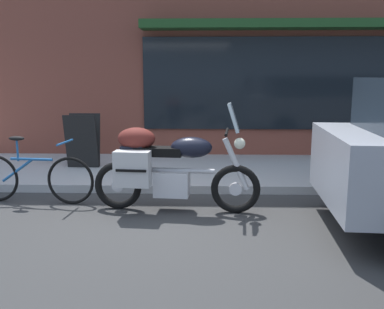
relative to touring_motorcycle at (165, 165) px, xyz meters
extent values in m
plane|color=#363636|center=(-0.13, -0.19, -0.60)|extent=(80.00, 80.00, 0.00)
torus|color=black|center=(0.89, -0.04, -0.29)|extent=(0.63, 0.14, 0.62)
cylinder|color=silver|center=(0.89, -0.04, -0.29)|extent=(0.16, 0.07, 0.16)
torus|color=black|center=(-0.62, 0.09, -0.29)|extent=(0.63, 0.14, 0.62)
cylinder|color=silver|center=(-0.62, 0.09, -0.29)|extent=(0.16, 0.07, 0.16)
cube|color=silver|center=(0.08, 0.03, -0.24)|extent=(0.46, 0.34, 0.32)
cylinder|color=silver|center=(0.13, 0.02, -0.07)|extent=(0.99, 0.14, 0.06)
ellipsoid|color=black|center=(0.33, 0.01, 0.23)|extent=(0.54, 0.32, 0.26)
cube|color=black|center=(-0.09, 0.04, 0.17)|extent=(0.62, 0.29, 0.11)
cube|color=black|center=(-0.41, 0.07, 0.15)|extent=(0.30, 0.24, 0.18)
cylinder|color=silver|center=(0.89, -0.04, 0.03)|extent=(0.35, 0.10, 0.67)
cylinder|color=black|center=(0.77, -0.03, 0.43)|extent=(0.09, 0.62, 0.04)
cube|color=silver|center=(0.85, -0.04, 0.61)|extent=(0.18, 0.33, 0.35)
sphere|color=#EAEACC|center=(0.93, -0.05, 0.29)|extent=(0.14, 0.14, 0.14)
cube|color=#B6B6B6|center=(-0.38, -0.17, -0.01)|extent=(0.46, 0.24, 0.44)
cube|color=black|center=(-0.38, -0.28, -0.01)|extent=(0.37, 0.05, 0.03)
ellipsoid|color=#591E19|center=(-0.36, 0.07, 0.33)|extent=(0.51, 0.36, 0.28)
torus|color=black|center=(-1.30, 0.26, -0.27)|extent=(0.65, 0.11, 0.65)
cylinder|color=#1E5999|center=(-1.83, 0.32, 0.01)|extent=(0.59, 0.10, 0.04)
cylinder|color=#1E5999|center=(-2.04, 0.34, -0.15)|extent=(0.46, 0.08, 0.34)
cylinder|color=#1E5999|center=(-2.02, 0.34, 0.13)|extent=(0.03, 0.03, 0.30)
ellipsoid|color=black|center=(-2.02, 0.34, 0.29)|extent=(0.23, 0.12, 0.06)
cylinder|color=#1E5999|center=(-1.35, 0.27, 0.25)|extent=(0.08, 0.48, 0.03)
cylinder|color=black|center=(2.65, 0.24, -0.27)|extent=(0.67, 0.26, 0.66)
cube|color=black|center=(-1.63, 1.98, -0.01)|extent=(0.55, 0.19, 0.93)
cube|color=black|center=(-1.63, 2.20, -0.01)|extent=(0.55, 0.19, 0.93)
camera|label=1|loc=(0.50, -5.29, 1.13)|focal=40.31mm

